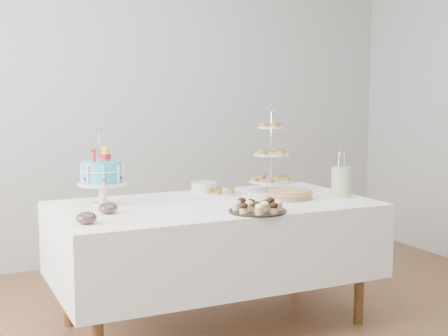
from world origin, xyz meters
name	(u,v)px	position (x,y,z in m)	size (l,w,h in m)	color
walls	(236,108)	(0.00, 0.00, 1.35)	(5.04, 4.04, 2.70)	#AAACB0
table	(214,239)	(0.00, 0.30, 0.54)	(1.92, 1.02, 0.77)	white
birthday_cake	(103,185)	(-0.63, 0.51, 0.89)	(0.30, 0.30, 0.45)	silver
cupcake_tray	(258,206)	(0.10, -0.07, 0.81)	(0.32, 0.32, 0.07)	black
pie	(288,194)	(0.49, 0.24, 0.80)	(0.31, 0.31, 0.05)	#A17B57
tiered_stand	(271,155)	(0.55, 0.57, 1.01)	(0.30, 0.30, 0.59)	silver
plate_stack	(204,187)	(0.11, 0.70, 0.80)	(0.17, 0.17, 0.07)	silver
pastry_plate	(222,192)	(0.18, 0.57, 0.79)	(0.26, 0.26, 0.04)	silver
jam_bowl_a	(86,218)	(-0.84, 0.03, 0.80)	(0.11, 0.11, 0.06)	silver
jam_bowl_b	(108,208)	(-0.67, 0.25, 0.80)	(0.11, 0.11, 0.06)	silver
utensil_pitcher	(341,181)	(0.84, 0.17, 0.87)	(0.13, 0.13, 0.29)	beige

